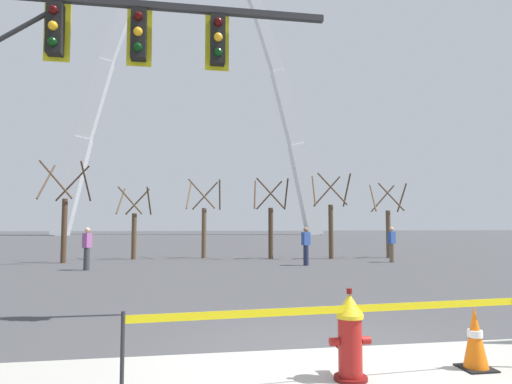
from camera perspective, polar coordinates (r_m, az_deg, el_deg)
ground_plane at (r=6.35m, az=7.77°, el=-19.61°), size 240.00×240.00×0.00m
fire_hydrant at (r=5.21m, az=11.92°, el=-17.69°), size 0.46×0.48×0.99m
caution_tape_barrier at (r=5.07m, az=10.78°, el=-16.74°), size 4.52×0.35×0.86m
traffic_cone_by_hydrant at (r=6.05m, az=26.26°, el=-16.48°), size 0.36×0.36×0.73m
traffic_signal_gantry at (r=8.74m, az=-27.23°, el=14.35°), size 7.82×0.44×6.00m
monument_arch at (r=77.51m, az=-7.89°, el=12.28°), size 44.12×2.49×54.95m
tree_far_left at (r=21.61m, az=-23.35°, el=-3.07°), size 2.06×2.07×4.48m
tree_left_mid at (r=22.84m, az=-15.36°, el=-4.36°), size 1.65×1.66×3.55m
tree_center_left at (r=22.94m, az=-6.69°, el=-3.98°), size 1.85×1.86×4.00m
tree_center_right at (r=22.30m, az=1.88°, el=-4.01°), size 1.84×1.85×3.99m
tree_right_mid at (r=22.63m, az=9.55°, el=-3.67°), size 1.95×1.96×4.24m
tree_far_right at (r=23.99m, az=16.57°, el=-4.03°), size 1.77×1.78×3.82m
pedestrian_walking_left at (r=21.14m, az=17.00°, el=-6.40°), size 0.39×0.33×1.59m
pedestrian_standing_center at (r=17.89m, az=-20.85°, el=-6.74°), size 0.32×0.39×1.59m
pedestrian_walking_right at (r=18.78m, az=6.42°, el=-6.86°), size 0.39×0.33×1.59m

